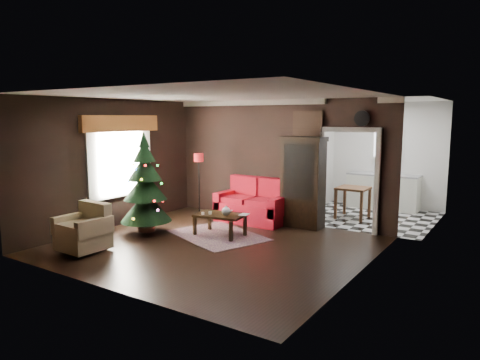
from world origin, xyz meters
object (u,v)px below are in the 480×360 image
Objects in this scene: christmas_tree at (145,184)px; armchair at (83,227)px; teapot at (226,211)px; kitchen_table at (353,203)px; curio_cabinet at (303,184)px; coffee_table at (220,225)px; floor_lamp at (199,184)px; loveseat at (253,201)px; wall_clock at (362,118)px.

christmas_tree is 1.65m from armchair.
kitchen_table reaches higher than teapot.
teapot is at bearing -118.08° from curio_cabinet.
christmas_tree is 1.76m from coffee_table.
armchair is at bearing -126.94° from teapot.
curio_cabinet is 9.28× the size of teapot.
curio_cabinet is at bearing 61.92° from teapot.
floor_lamp is 3.28m from armchair.
loveseat is 1.25m from curio_cabinet.
curio_cabinet is at bearing 42.52° from christmas_tree.
teapot is (0.26, -1.45, 0.05)m from loveseat.
coffee_table is at bearing -37.42° from floor_lamp.
teapot is at bearing -116.43° from kitchen_table.
coffee_table is 0.38m from teapot.
loveseat is 2.52m from christmas_tree.
armchair is (-0.07, -3.25, -0.37)m from floor_lamp.
wall_clock is (2.29, 1.79, 2.15)m from coffee_table.
christmas_tree is 2.68× the size of kitchen_table.
armchair is 6.14m from kitchen_table.
armchair reaches higher than coffee_table.
kitchen_table is at bearing 61.01° from armchair.
floor_lamp is 1.93× the size of kitchen_table.
christmas_tree is 2.50× the size of armchair.
teapot is at bearing -79.78° from loveseat.
kitchen_table reaches higher than coffee_table.
loveseat is 1.47m from teapot.
christmas_tree reaches higher than loveseat.
kitchen_table is (-0.55, 1.25, -2.00)m from wall_clock.
coffee_table is (1.40, 0.68, -0.82)m from christmas_tree.
armchair is 2.65m from coffee_table.
coffee_table is 4.77× the size of teapot.
kitchen_table is at bearing 63.57° from teapot.
floor_lamp is 4.53× the size of wall_clock.
coffee_table is at bearing 25.88° from christmas_tree.
curio_cabinet is 1.88m from wall_clock.
wall_clock is at bearing 9.66° from loveseat.
teapot is at bearing 21.07° from christmas_tree.
teapot reaches higher than coffee_table.
coffee_table is at bearing 59.44° from armchair.
curio_cabinet is at bearing -114.44° from kitchen_table.
teapot is (1.62, 2.16, 0.09)m from armchair.
teapot is 3.46m from kitchen_table.
curio_cabinet is 1.67m from kitchen_table.
wall_clock is at bearing -66.25° from kitchen_table.
loveseat is at bearing 100.22° from teapot.
christmas_tree is 2.06× the size of coffee_table.
coffee_table is 3.61m from wall_clock.
curio_cabinet reaches higher than kitchen_table.
kitchen_table is at bearing 113.75° from wall_clock.
curio_cabinet is 2.07m from coffee_table.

